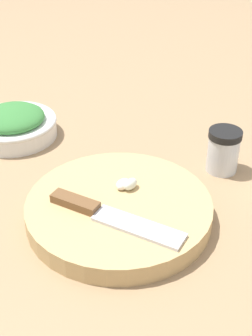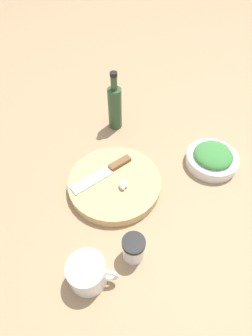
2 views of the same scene
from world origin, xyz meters
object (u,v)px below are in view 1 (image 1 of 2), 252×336
at_px(cutting_board, 119,210).
at_px(spice_jar, 223,150).
at_px(chef_knife, 107,215).
at_px(garlic_cloves, 126,184).
at_px(herb_bowl, 13,124).

relative_size(cutting_board, spice_jar, 3.61).
bearing_deg(chef_knife, garlic_cloves, -172.90).
height_order(chef_knife, garlic_cloves, garlic_cloves).
bearing_deg(chef_knife, spice_jar, 159.86).
xyz_separation_m(chef_knife, garlic_cloves, (0.02, 0.07, 0.00)).
height_order(chef_knife, spice_jar, spice_jar).
relative_size(herb_bowl, spice_jar, 2.17).
distance_m(chef_knife, herb_bowl, 0.34).
distance_m(cutting_board, herb_bowl, 0.32).
distance_m(cutting_board, spice_jar, 0.22).
xyz_separation_m(garlic_cloves, spice_jar, (0.15, 0.11, 0.00)).
bearing_deg(herb_bowl, cutting_board, -44.27).
xyz_separation_m(cutting_board, herb_bowl, (-0.23, 0.22, 0.01)).
bearing_deg(garlic_cloves, chef_knife, -105.53).
xyz_separation_m(cutting_board, chef_knife, (-0.01, -0.04, 0.02)).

